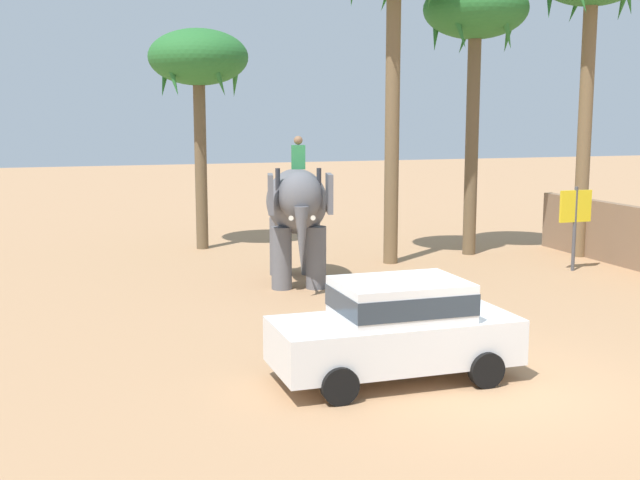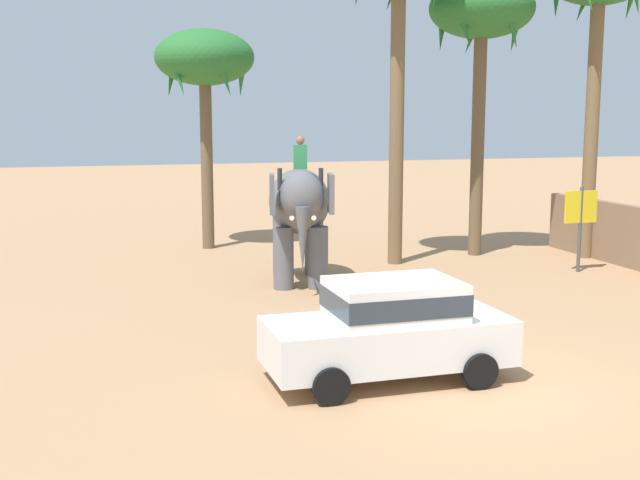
# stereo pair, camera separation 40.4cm
# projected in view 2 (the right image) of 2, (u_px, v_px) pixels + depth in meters

# --- Properties ---
(ground_plane) EXTENTS (120.00, 120.00, 0.00)m
(ground_plane) POSITION_uv_depth(u_px,v_px,m) (477.00, 386.00, 13.39)
(ground_plane) COLOR tan
(car_sedan_foreground) EXTENTS (4.10, 1.89, 1.70)m
(car_sedan_foreground) POSITION_uv_depth(u_px,v_px,m) (390.00, 326.00, 13.54)
(car_sedan_foreground) COLOR white
(car_sedan_foreground) RESTS_ON ground
(elephant_with_mahout) EXTENTS (2.35, 4.01, 3.88)m
(elephant_with_mahout) POSITION_uv_depth(u_px,v_px,m) (300.00, 208.00, 21.16)
(elephant_with_mahout) COLOR slate
(elephant_with_mahout) RESTS_ON ground
(palm_tree_behind_elephant) EXTENTS (3.20, 3.20, 7.12)m
(palm_tree_behind_elephant) POSITION_uv_depth(u_px,v_px,m) (205.00, 63.00, 26.10)
(palm_tree_behind_elephant) COLOR brown
(palm_tree_behind_elephant) RESTS_ON ground
(palm_tree_far_back) EXTENTS (3.20, 3.20, 8.48)m
(palm_tree_far_back) POSITION_uv_depth(u_px,v_px,m) (481.00, 17.00, 24.64)
(palm_tree_far_back) COLOR brown
(palm_tree_far_back) RESTS_ON ground
(signboard_yellow) EXTENTS (1.00, 0.10, 2.40)m
(signboard_yellow) POSITION_uv_depth(u_px,v_px,m) (581.00, 213.00, 22.74)
(signboard_yellow) COLOR #4C4C51
(signboard_yellow) RESTS_ON ground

